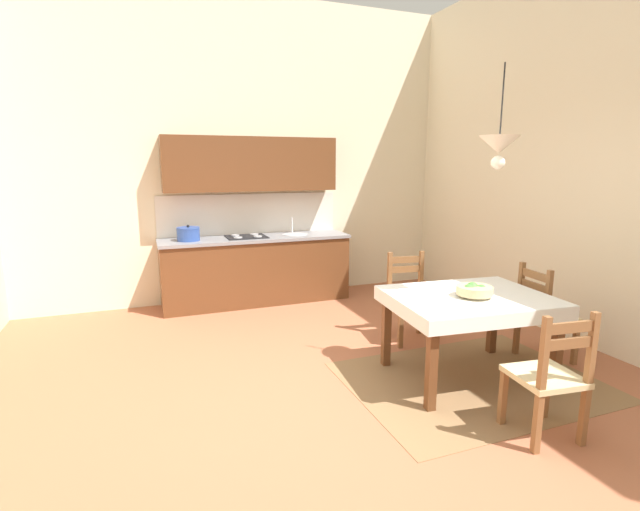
# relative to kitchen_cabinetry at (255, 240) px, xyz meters

# --- Properties ---
(ground_plane) EXTENTS (6.38, 7.15, 0.10)m
(ground_plane) POSITION_rel_kitchen_cabinetry_xyz_m (-0.08, -3.00, -0.91)
(ground_plane) COLOR #A86042
(wall_back) EXTENTS (6.38, 0.12, 4.01)m
(wall_back) POSITION_rel_kitchen_cabinetry_xyz_m (-0.08, 0.33, 1.15)
(wall_back) COLOR beige
(wall_back) RESTS_ON ground_plane
(wall_right) EXTENTS (0.12, 7.15, 4.01)m
(wall_right) POSITION_rel_kitchen_cabinetry_xyz_m (2.87, -3.00, 1.15)
(wall_right) COLOR beige
(wall_right) RESTS_ON ground_plane
(area_rug) EXTENTS (2.10, 1.60, 0.01)m
(area_rug) POSITION_rel_kitchen_cabinetry_xyz_m (1.17, -3.06, -0.85)
(area_rug) COLOR olive
(area_rug) RESTS_ON ground_plane
(kitchen_cabinetry) EXTENTS (2.50, 0.63, 2.20)m
(kitchen_cabinetry) POSITION_rel_kitchen_cabinetry_xyz_m (0.00, 0.00, 0.00)
(kitchen_cabinetry) COLOR brown
(kitchen_cabinetry) RESTS_ON ground_plane
(dining_table) EXTENTS (1.41, 1.15, 0.75)m
(dining_table) POSITION_rel_kitchen_cabinetry_xyz_m (1.17, -2.96, -0.23)
(dining_table) COLOR brown
(dining_table) RESTS_ON ground_plane
(dining_chair_camera_side) EXTENTS (0.47, 0.47, 0.93)m
(dining_chair_camera_side) POSITION_rel_kitchen_cabinetry_xyz_m (1.09, -3.92, -0.41)
(dining_chair_camera_side) COLOR #D1BC89
(dining_chair_camera_side) RESTS_ON ground_plane
(dining_chair_kitchen_side) EXTENTS (0.48, 0.48, 0.93)m
(dining_chair_kitchen_side) POSITION_rel_kitchen_cabinetry_xyz_m (1.20, -1.98, -0.41)
(dining_chair_kitchen_side) COLOR #D1BC89
(dining_chair_kitchen_side) RESTS_ON ground_plane
(dining_chair_window_side) EXTENTS (0.46, 0.46, 0.93)m
(dining_chair_window_side) POSITION_rel_kitchen_cabinetry_xyz_m (2.10, -2.91, -0.41)
(dining_chair_window_side) COLOR #D1BC89
(dining_chair_window_side) RESTS_ON ground_plane
(fruit_bowl) EXTENTS (0.30, 0.30, 0.12)m
(fruit_bowl) POSITION_rel_kitchen_cabinetry_xyz_m (1.16, -3.03, -0.04)
(fruit_bowl) COLOR tan
(fruit_bowl) RESTS_ON dining_table
(pendant_lamp) EXTENTS (0.32, 0.32, 0.80)m
(pendant_lamp) POSITION_rel_kitchen_cabinetry_xyz_m (1.26, -3.09, 1.14)
(pendant_lamp) COLOR black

